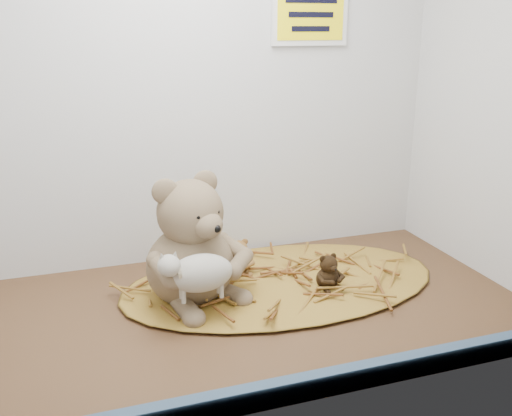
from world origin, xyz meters
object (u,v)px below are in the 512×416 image
object	(u,v)px
mini_teddy_brown	(328,270)
toy_lamb	(201,273)
mini_teddy_tan	(239,255)
main_teddy	(189,240)

from	to	relation	value
mini_teddy_brown	toy_lamb	bearing A→B (deg)	177.36
mini_teddy_brown	mini_teddy_tan	bearing A→B (deg)	128.55
main_teddy	toy_lamb	xyz separation A→B (cm)	(0.00, -9.33, -3.08)
mini_teddy_tan	mini_teddy_brown	distance (cm)	19.94
main_teddy	mini_teddy_tan	xyz separation A→B (cm)	(12.28, 7.62, -7.79)
toy_lamb	mini_teddy_brown	distance (cm)	28.16
toy_lamb	mini_teddy_tan	size ratio (longest dim) A/B	1.97
main_teddy	mini_teddy_brown	xyz separation A→B (cm)	(27.44, -5.33, -8.00)
main_teddy	mini_teddy_tan	distance (cm)	16.42
toy_lamb	mini_teddy_brown	bearing A→B (deg)	8.30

